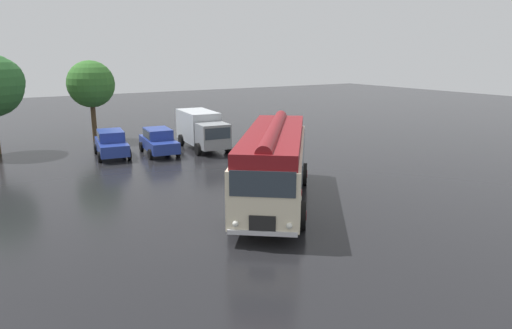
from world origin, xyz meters
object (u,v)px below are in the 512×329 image
vintage_bus (274,161)px  car_mid_left (159,141)px  car_near_left (111,143)px  box_van (202,129)px

vintage_bus → car_mid_left: size_ratio=2.18×
car_near_left → box_van: size_ratio=0.74×
car_mid_left → box_van: (3.22, 0.31, 0.52)m
vintage_bus → box_van: (2.32, 12.54, -0.53)m
vintage_bus → box_van: size_ratio=1.60×
car_near_left → box_van: 6.09m
car_near_left → car_mid_left: same height
car_near_left → car_mid_left: size_ratio=1.01×
vintage_bus → car_near_left: 13.63m
car_near_left → box_van: bearing=-5.1°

